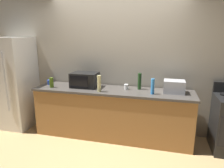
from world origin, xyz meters
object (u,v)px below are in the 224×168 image
at_px(bottle_wine, 140,81).
at_px(mug_blue, 50,82).
at_px(microwave, 85,80).
at_px(toaster_oven, 174,87).
at_px(bottle_vinegar, 99,84).
at_px(bottle_olive_oil, 51,83).
at_px(refrigerator, 14,83).
at_px(bottle_spray_cleaner, 153,86).
at_px(mug_white, 126,87).

xyz_separation_m(bottle_wine, mug_blue, (-1.74, -0.08, -0.10)).
xyz_separation_m(microwave, toaster_oven, (1.59, 0.01, -0.03)).
bearing_deg(mug_blue, bottle_vinegar, -13.05).
distance_m(bottle_vinegar, bottle_olive_oil, 0.95).
height_order(refrigerator, bottle_olive_oil, refrigerator).
bearing_deg(microwave, bottle_vinegar, -34.03).
bearing_deg(bottle_spray_cleaner, microwave, 172.81).
xyz_separation_m(toaster_oven, bottle_olive_oil, (-2.17, -0.19, -0.01)).
relative_size(microwave, bottle_vinegar, 1.69).
bearing_deg(bottle_wine, microwave, -174.81).
height_order(bottle_wine, bottle_spray_cleaner, bottle_wine).
bearing_deg(microwave, bottle_spray_cleaner, -7.19).
relative_size(microwave, mug_blue, 5.28).
bearing_deg(microwave, mug_blue, 179.07).
distance_m(bottle_wine, mug_blue, 1.75).
height_order(bottle_vinegar, bottle_wine, bottle_wine).
distance_m(toaster_oven, mug_white, 0.81).
relative_size(bottle_vinegar, mug_white, 3.07).
bearing_deg(microwave, refrigerator, -178.18).
height_order(bottle_wine, bottle_olive_oil, bottle_wine).
xyz_separation_m(bottle_spray_cleaner, mug_blue, (-1.99, 0.17, -0.08)).
relative_size(refrigerator, mug_white, 19.43).
bearing_deg(refrigerator, mug_blue, 4.43).
bearing_deg(bottle_spray_cleaner, toaster_oven, 26.24).
distance_m(microwave, mug_blue, 0.75).
xyz_separation_m(bottle_vinegar, bottle_olive_oil, (-0.94, 0.07, -0.05)).
height_order(refrigerator, bottle_vinegar, refrigerator).
bearing_deg(bottle_wine, bottle_vinegar, -152.53).
bearing_deg(bottle_spray_cleaner, bottle_olive_oil, -179.40).
height_order(bottle_wine, mug_white, bottle_wine).
relative_size(toaster_oven, bottle_olive_oil, 1.88).
distance_m(bottle_spray_cleaner, bottle_olive_oil, 1.83).
bearing_deg(bottle_olive_oil, mug_blue, 129.79).
relative_size(bottle_wine, mug_white, 3.13).
xyz_separation_m(bottle_vinegar, bottle_wine, (0.64, 0.33, 0.00)).
bearing_deg(bottle_spray_cleaner, bottle_vinegar, -174.46).
bearing_deg(bottle_wine, refrigerator, -176.84).
xyz_separation_m(bottle_spray_cleaner, mug_white, (-0.47, 0.18, -0.08)).
relative_size(bottle_olive_oil, mug_white, 1.95).
bearing_deg(mug_white, bottle_vinegar, -147.16).
xyz_separation_m(toaster_oven, bottle_wine, (-0.59, 0.08, 0.04)).
bearing_deg(microwave, toaster_oven, 0.44).
height_order(toaster_oven, mug_blue, toaster_oven).
distance_m(microwave, bottle_vinegar, 0.43).
bearing_deg(microwave, bottle_olive_oil, -163.19).
bearing_deg(toaster_oven, bottle_vinegar, -168.27).
bearing_deg(mug_white, mug_blue, -179.46).
distance_m(toaster_oven, bottle_wine, 0.59).
height_order(bottle_olive_oil, mug_white, bottle_olive_oil).
bearing_deg(mug_blue, refrigerator, -175.57).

